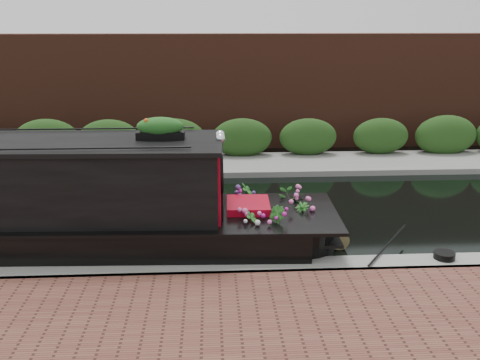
{
  "coord_description": "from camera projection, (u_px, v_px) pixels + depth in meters",
  "views": [
    {
      "loc": [
        1.0,
        -12.04,
        4.51
      ],
      "look_at": [
        1.65,
        -0.6,
        1.03
      ],
      "focal_mm": 40.0,
      "sensor_mm": 36.0,
      "label": 1
    }
  ],
  "objects": [
    {
      "name": "far_hedge",
      "position": [
        181.0,
        161.0,
        17.63
      ],
      "size": [
        40.0,
        1.1,
        2.8
      ],
      "primitive_type": "cube",
      "color": "#1F4216",
      "rests_on": "ground"
    },
    {
      "name": "coiled_mooring_rope",
      "position": [
        444.0,
        255.0,
        9.87
      ],
      "size": [
        0.39,
        0.39,
        0.12
      ],
      "primitive_type": "cylinder",
      "color": "black",
      "rests_on": "near_bank_coping"
    },
    {
      "name": "ground",
      "position": [
        170.0,
        215.0,
        12.75
      ],
      "size": [
        80.0,
        80.0,
        0.0
      ],
      "primitive_type": "plane",
      "color": "black",
      "rests_on": "ground"
    },
    {
      "name": "far_bank_path",
      "position": [
        179.0,
        168.0,
        16.77
      ],
      "size": [
        40.0,
        2.4,
        0.34
      ],
      "primitive_type": "cube",
      "color": "gray",
      "rests_on": "ground"
    },
    {
      "name": "rope_fender",
      "position": [
        338.0,
        237.0,
        10.97
      ],
      "size": [
        0.39,
        0.41,
        0.39
      ],
      "primitive_type": "cylinder",
      "rotation": [
        1.57,
        0.0,
        0.0
      ],
      "color": "olive",
      "rests_on": "ground"
    },
    {
      "name": "far_brick_wall",
      "position": [
        183.0,
        146.0,
        19.63
      ],
      "size": [
        40.0,
        1.0,
        8.0
      ],
      "primitive_type": "cube",
      "color": "#4B2519",
      "rests_on": "ground"
    },
    {
      "name": "near_bank_coping",
      "position": [
        157.0,
        280.0,
        9.6
      ],
      "size": [
        40.0,
        0.6,
        0.5
      ],
      "primitive_type": "cube",
      "color": "gray",
      "rests_on": "ground"
    }
  ]
}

